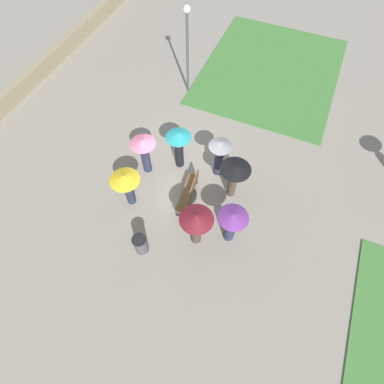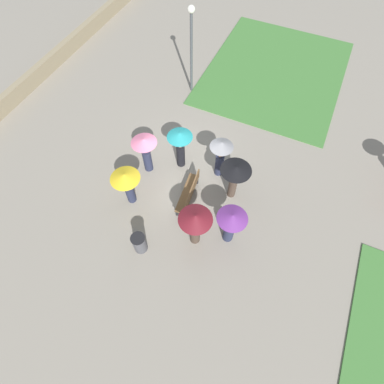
% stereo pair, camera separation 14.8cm
% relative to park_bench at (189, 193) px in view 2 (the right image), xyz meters
% --- Properties ---
extents(ground_plane, '(90.00, 90.00, 0.00)m').
position_rel_park_bench_xyz_m(ground_plane, '(-1.31, -0.86, -0.47)').
color(ground_plane, gray).
extents(lawn_patch_near, '(8.63, 6.95, 0.06)m').
position_rel_park_bench_xyz_m(lawn_patch_near, '(-9.19, 0.91, -0.44)').
color(lawn_patch_near, '#427A38').
rests_on(lawn_patch_near, ground_plane).
extents(parapet_wall, '(45.00, 0.35, 0.78)m').
position_rel_park_bench_xyz_m(parapet_wall, '(-1.31, -10.23, -0.08)').
color(parapet_wall, gray).
rests_on(parapet_wall, ground_plane).
extents(park_bench, '(1.90, 0.62, 0.90)m').
position_rel_park_bench_xyz_m(park_bench, '(0.00, 0.00, 0.00)').
color(park_bench, brown).
rests_on(park_bench, ground_plane).
extents(lamp_post, '(0.32, 0.32, 4.18)m').
position_rel_park_bench_xyz_m(lamp_post, '(-6.00, -2.64, 2.23)').
color(lamp_post, '#474C51').
rests_on(lamp_post, ground_plane).
extents(trash_bin, '(0.51, 0.51, 0.95)m').
position_rel_park_bench_xyz_m(trash_bin, '(2.63, -0.73, 0.00)').
color(trash_bin, '#4C4C51').
rests_on(trash_bin, ground_plane).
extents(crowd_person_yellow, '(1.11, 1.11, 1.79)m').
position_rel_park_bench_xyz_m(crowd_person_yellow, '(0.98, -2.08, 0.87)').
color(crowd_person_yellow, '#282D47').
rests_on(crowd_person_yellow, ground_plane).
extents(crowd_person_maroon, '(1.16, 1.16, 1.96)m').
position_rel_park_bench_xyz_m(crowd_person_maroon, '(1.50, 0.93, 0.98)').
color(crowd_person_maroon, '#47382D').
rests_on(crowd_person_maroon, ground_plane).
extents(crowd_person_grey, '(0.92, 0.92, 1.96)m').
position_rel_park_bench_xyz_m(crowd_person_grey, '(-1.71, 0.59, 0.85)').
color(crowd_person_grey, '#282D47').
rests_on(crowd_person_grey, ground_plane).
extents(crowd_person_black, '(1.17, 1.17, 1.88)m').
position_rel_park_bench_xyz_m(crowd_person_black, '(-0.92, 1.46, 0.93)').
color(crowd_person_black, '#47382D').
rests_on(crowd_person_black, ground_plane).
extents(crowd_person_purple, '(1.06, 1.06, 1.81)m').
position_rel_park_bench_xyz_m(crowd_person_purple, '(0.91, 2.01, 0.76)').
color(crowd_person_purple, '#282D47').
rests_on(crowd_person_purple, ground_plane).
extents(crowd_person_pink, '(1.02, 1.02, 1.87)m').
position_rel_park_bench_xyz_m(crowd_person_pink, '(-0.68, -2.21, 0.79)').
color(crowd_person_pink, '#282D47').
rests_on(crowd_person_pink, ground_plane).
extents(crowd_person_teal, '(1.02, 1.02, 1.94)m').
position_rel_park_bench_xyz_m(crowd_person_teal, '(-1.47, -1.06, 0.86)').
color(crowd_person_teal, black).
rests_on(crowd_person_teal, ground_plane).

